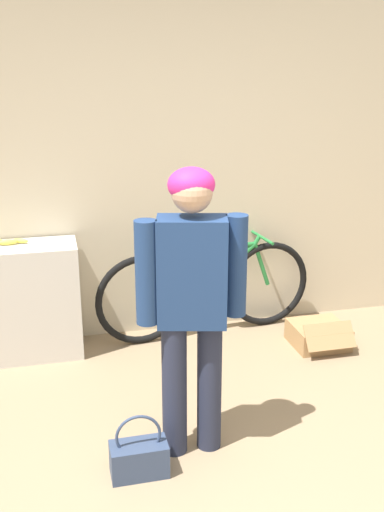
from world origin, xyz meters
name	(u,v)px	position (x,y,z in m)	size (l,w,h in m)	color
wall_back	(148,170)	(0.00, 2.46, 1.30)	(8.00, 0.07, 2.60)	beige
side_shelf	(3,303)	(-1.12, 2.22, 0.42)	(1.09, 0.39, 0.84)	beige
person	(192,291)	(-0.06, 0.82, 0.94)	(0.58, 0.28, 1.58)	#23283D
bicycle	(207,289)	(0.41, 2.26, 0.37)	(1.77, 0.46, 0.78)	black
banana	(7,242)	(-1.05, 2.26, 0.86)	(0.29, 0.09, 0.04)	#EAD64C
handbag	(139,457)	(-0.38, 0.66, 0.10)	(0.30, 0.16, 0.35)	#334260
cardboard_box	(318,335)	(1.19, 1.85, 0.09)	(0.40, 0.44, 0.24)	#A87F51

